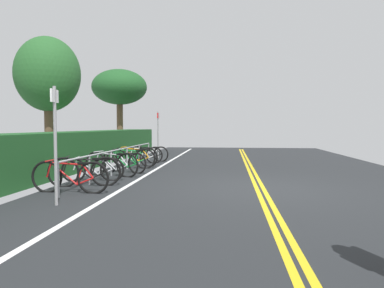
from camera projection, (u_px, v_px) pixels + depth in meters
The scene contains 19 objects.
ground_plane at pixel (260, 189), 8.41m from camera, with size 31.69×10.05×0.05m, color #232628.
centre_line_yellow_inner at pixel (263, 188), 8.40m from camera, with size 28.52×0.10×0.00m, color gold.
centre_line_yellow_outer at pixel (256, 188), 8.42m from camera, with size 28.52×0.10×0.00m, color gold.
bike_lane_stripe_white at pixel (128, 186), 8.75m from camera, with size 28.52×0.12×0.00m, color white.
bike_rack at pixel (120, 154), 11.32m from camera, with size 8.23×0.05×0.75m.
bicycle_0 at pixel (70, 177), 7.81m from camera, with size 0.46×1.83×0.76m.
bicycle_1 at pixel (85, 172), 8.65m from camera, with size 0.60×1.71×0.78m.
bicycle_2 at pixel (93, 169), 9.50m from camera, with size 0.50×1.66×0.68m.
bicycle_3 at pixel (111, 164), 10.41m from camera, with size 0.61×1.79×0.76m.
bicycle_4 at pixel (123, 162), 11.25m from camera, with size 0.68×1.66×0.70m.
bicycle_5 at pixel (131, 159), 12.27m from camera, with size 0.49×1.68×0.75m.
bicycle_6 at pixel (135, 157), 13.06m from camera, with size 0.46×1.80×0.74m.
bicycle_7 at pixel (142, 155), 14.01m from camera, with size 0.54×1.60×0.70m.
bicycle_8 at pixel (149, 154), 14.89m from camera, with size 0.46×1.71×0.68m.
sign_post_near at pixel (55, 134), 6.53m from camera, with size 0.36×0.08×2.22m.
sign_post_far at pixel (158, 130), 16.30m from camera, with size 0.36×0.06×2.15m.
hedge_backdrop at pixel (83, 149), 13.01m from camera, with size 17.18×1.37×1.29m, color #1C4C21.
tree_mid at pixel (48, 75), 12.63m from camera, with size 2.28×2.28×4.67m.
tree_far_right at pixel (120, 88), 19.96m from camera, with size 3.09×3.09×4.68m.
Camera 1 is at (-8.47, 0.73, 1.48)m, focal length 32.99 mm.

